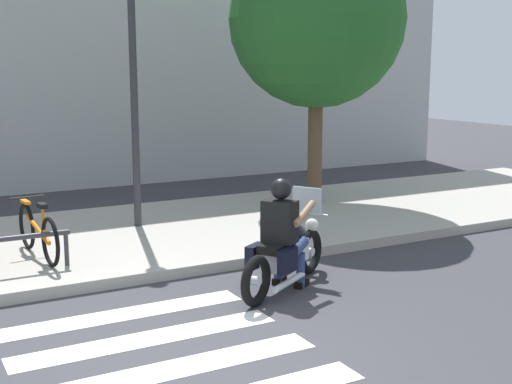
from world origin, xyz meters
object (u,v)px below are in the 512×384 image
object	(u,v)px
street_lamp	(133,75)
tree_near_rack	(317,20)
motorcycle	(286,253)
rider	(283,226)
bicycle_3	(38,232)

from	to	relation	value
street_lamp	tree_near_rack	world-z (taller)	tree_near_rack
motorcycle	street_lamp	world-z (taller)	street_lamp
rider	motorcycle	bearing A→B (deg)	29.36
motorcycle	rider	distance (m)	0.37
motorcycle	tree_near_rack	size ratio (longest dim) A/B	0.34
motorcycle	rider	size ratio (longest dim) A/B	1.28
street_lamp	rider	bearing A→B (deg)	-80.27
bicycle_3	tree_near_rack	distance (m)	6.61
street_lamp	tree_near_rack	bearing A→B (deg)	6.07
tree_near_rack	motorcycle	bearing A→B (deg)	-127.52
motorcycle	tree_near_rack	distance (m)	5.95
bicycle_3	street_lamp	bearing A→B (deg)	33.25
bicycle_3	tree_near_rack	world-z (taller)	tree_near_rack
motorcycle	rider	bearing A→B (deg)	-150.64
bicycle_3	tree_near_rack	xyz separation A→B (m)	(5.61, 1.61, 3.11)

